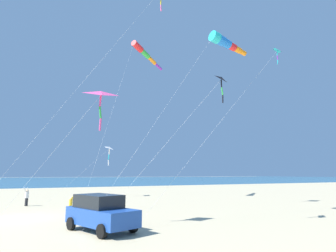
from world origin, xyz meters
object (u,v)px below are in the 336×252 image
object	(u,v)px
kite_delta_red_high_left	(277,51)
kite_delta_long_streamer_left	(109,148)
kite_windsock_white_trailing	(225,43)
kite_delta_black_fish_shape	(221,79)
cooler_box	(106,219)
person_child_grey_jacket	(71,204)
kite_windsock_orange_high_right	(144,53)
kite_delta_checkered_midright	(101,94)
person_child_green_jacket	(27,196)
parked_car	(101,212)

from	to	relation	value
kite_delta_red_high_left	kite_delta_long_streamer_left	xyz separation A→B (m)	(19.70, 11.00, -8.12)
kite_windsock_white_trailing	kite_delta_black_fish_shape	bearing A→B (deg)	137.76
cooler_box	kite_delta_red_high_left	size ratio (longest dim) A/B	0.04
person_child_grey_jacket	kite_windsock_orange_high_right	bearing A→B (deg)	-42.79
kite_windsock_orange_high_right	kite_delta_long_streamer_left	world-z (taller)	kite_windsock_orange_high_right
kite_delta_red_high_left	kite_delta_checkered_midright	xyz separation A→B (m)	(-0.88, 16.69, -6.66)
cooler_box	kite_windsock_white_trailing	xyz separation A→B (m)	(-0.33, -9.35, 13.60)
person_child_green_jacket	kite_delta_checkered_midright	distance (m)	15.26
kite_delta_black_fish_shape	kite_windsock_orange_high_right	bearing A→B (deg)	-5.25
person_child_grey_jacket	kite_delta_long_streamer_left	bearing A→B (deg)	-23.89
parked_car	kite_delta_black_fish_shape	xyz separation A→B (m)	(-0.99, -7.42, 8.20)
kite_delta_black_fish_shape	parked_car	bearing A→B (deg)	82.39
kite_delta_red_high_left	kite_delta_checkered_midright	world-z (taller)	kite_delta_red_high_left
parked_car	kite_delta_checkered_midright	world-z (taller)	kite_delta_checkered_midright
person_child_grey_jacket	kite_delta_black_fish_shape	xyz separation A→B (m)	(-8.87, -8.01, 8.44)
kite_windsock_white_trailing	person_child_grey_jacket	bearing A→B (deg)	62.00
kite_windsock_orange_high_right	kite_delta_black_fish_shape	world-z (taller)	kite_windsock_orange_high_right
person_child_grey_jacket	kite_delta_red_high_left	xyz separation A→B (m)	(-5.32, -17.37, 13.84)
kite_windsock_orange_high_right	kite_delta_long_streamer_left	size ratio (longest dim) A/B	2.31
cooler_box	kite_windsock_orange_high_right	xyz separation A→B (m)	(16.02, -8.32, 19.25)
person_child_grey_jacket	kite_windsock_orange_high_right	distance (m)	23.66
person_child_green_jacket	kite_delta_checkered_midright	bearing A→B (deg)	-163.55
kite_delta_red_high_left	kite_delta_black_fish_shape	xyz separation A→B (m)	(-3.54, 9.36, -5.40)
person_child_green_jacket	kite_windsock_white_trailing	bearing A→B (deg)	-131.94
cooler_box	kite_delta_long_streamer_left	bearing A→B (deg)	-13.86
kite_windsock_white_trailing	kite_windsock_orange_high_right	size ratio (longest dim) A/B	0.71
parked_car	kite_delta_long_streamer_left	bearing A→B (deg)	-14.56
kite_windsock_white_trailing	person_child_green_jacket	bearing A→B (deg)	48.06
parked_car	kite_delta_long_streamer_left	xyz separation A→B (m)	(22.25, -5.78, 5.47)
kite_delta_red_high_left	person_child_grey_jacket	bearing A→B (deg)	72.97
kite_delta_red_high_left	kite_delta_long_streamer_left	distance (m)	23.98
kite_delta_checkered_midright	kite_windsock_white_trailing	bearing A→B (deg)	-87.50
person_child_green_jacket	kite_delta_long_streamer_left	size ratio (longest dim) A/B	0.19
parked_car	person_child_grey_jacket	distance (m)	7.90
cooler_box	kite_delta_checkered_midright	xyz separation A→B (m)	(-0.77, 0.81, 7.67)
kite_delta_checkered_midright	parked_car	bearing A→B (deg)	177.02
person_child_green_jacket	kite_windsock_white_trailing	xyz separation A→B (m)	(-12.58, -14.00, 12.89)
kite_windsock_white_trailing	kite_delta_red_high_left	xyz separation A→B (m)	(0.44, -6.54, 0.74)
kite_delta_long_streamer_left	kite_delta_black_fish_shape	bearing A→B (deg)	-175.96
kite_delta_red_high_left	kite_delta_long_streamer_left	bearing A→B (deg)	29.18
kite_windsock_orange_high_right	kite_delta_black_fish_shape	bearing A→B (deg)	174.75
person_child_green_jacket	kite_windsock_orange_high_right	xyz separation A→B (m)	(3.76, -12.97, 18.55)
kite_delta_checkered_midright	kite_delta_black_fish_shape	bearing A→B (deg)	-109.95
cooler_box	kite_windsock_white_trailing	world-z (taller)	kite_windsock_white_trailing
cooler_box	person_child_green_jacket	distance (m)	13.13
kite_windsock_white_trailing	kite_delta_long_streamer_left	xyz separation A→B (m)	(20.14, 4.46, -7.38)
kite_windsock_orange_high_right	kite_delta_black_fish_shape	size ratio (longest dim) A/B	2.14
parked_car	kite_delta_checkered_midright	xyz separation A→B (m)	(1.67, -0.09, 6.93)
kite_windsock_white_trailing	kite_windsock_orange_high_right	distance (m)	17.32
kite_delta_long_streamer_left	person_child_grey_jacket	bearing A→B (deg)	156.11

